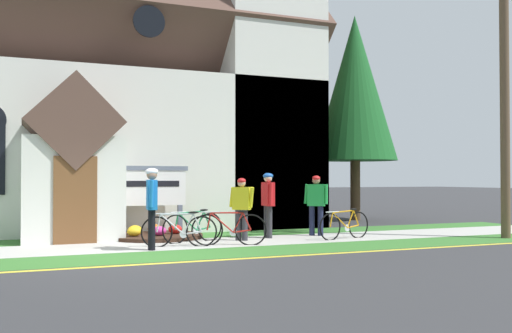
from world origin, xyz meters
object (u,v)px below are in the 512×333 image
at_px(cyclist_in_red_jersey, 242,205).
at_px(roadside_conifer, 355,88).
at_px(cyclist_in_blue_jersey, 316,201).
at_px(bicycle_black, 180,230).
at_px(cyclist_in_green_jersey, 152,201).
at_px(utility_pole, 501,39).
at_px(church_sign, 152,189).
at_px(bicycle_red, 229,229).
at_px(bicycle_yellow, 345,225).
at_px(bicycle_silver, 193,227).
at_px(cyclist_in_orange_jersey, 268,200).

bearing_deg(cyclist_in_red_jersey, roadside_conifer, 37.63).
xyz_separation_m(cyclist_in_blue_jersey, cyclist_in_red_jersey, (-2.31, -0.35, -0.05)).
relative_size(bicycle_black, cyclist_in_red_jersey, 1.07).
height_order(cyclist_in_green_jersey, utility_pole, utility_pole).
bearing_deg(church_sign, bicycle_red, -65.78).
relative_size(bicycle_yellow, roadside_conifer, 0.22).
bearing_deg(cyclist_in_red_jersey, cyclist_in_green_jersey, -157.46).
height_order(bicycle_silver, roadside_conifer, roadside_conifer).
bearing_deg(roadside_conifer, bicycle_silver, -147.73).
distance_m(church_sign, cyclist_in_blue_jersey, 4.48).
relative_size(church_sign, cyclist_in_orange_jersey, 1.17).
relative_size(bicycle_yellow, bicycle_black, 1.00).
xyz_separation_m(bicycle_black, cyclist_in_orange_jersey, (2.63, 0.98, 0.63)).
relative_size(bicycle_yellow, bicycle_silver, 1.01).
relative_size(cyclist_in_red_jersey, utility_pole, 0.17).
distance_m(church_sign, cyclist_in_green_jersey, 3.09).
bearing_deg(cyclist_in_blue_jersey, bicycle_silver, -176.49).
bearing_deg(cyclist_in_red_jersey, cyclist_in_blue_jersey, 8.63).
bearing_deg(utility_pole, cyclist_in_orange_jersey, 157.58).
xyz_separation_m(bicycle_silver, cyclist_in_green_jersey, (-1.27, -1.17, 0.69)).
xyz_separation_m(bicycle_yellow, cyclist_in_blue_jersey, (-0.29, 1.00, 0.59)).
relative_size(bicycle_red, cyclist_in_green_jersey, 0.92).
bearing_deg(cyclist_in_orange_jersey, utility_pole, -22.42).
bearing_deg(cyclist_in_blue_jersey, bicycle_yellow, -73.60).
bearing_deg(bicycle_silver, cyclist_in_blue_jersey, 3.51).
distance_m(bicycle_red, roadside_conifer, 10.23).
distance_m(bicycle_silver, roadside_conifer, 10.19).
relative_size(church_sign, utility_pole, 0.21).
distance_m(bicycle_yellow, cyclist_in_green_jersey, 5.15).
bearing_deg(cyclist_in_red_jersey, bicycle_yellow, -14.00).
bearing_deg(utility_pole, bicycle_silver, 164.51).
relative_size(cyclist_in_orange_jersey, cyclist_in_green_jersey, 0.95).
xyz_separation_m(cyclist_in_orange_jersey, cyclist_in_green_jersey, (-3.36, -1.36, 0.06)).
bearing_deg(bicycle_yellow, utility_pole, -19.12).
bearing_deg(cyclist_in_green_jersey, cyclist_in_orange_jersey, 22.07).
relative_size(church_sign, cyclist_in_blue_jersey, 1.22).
distance_m(bicycle_red, cyclist_in_red_jersey, 1.12).
bearing_deg(cyclist_in_green_jersey, cyclist_in_red_jersey, 22.54).
xyz_separation_m(church_sign, cyclist_in_red_jersey, (1.85, -1.98, -0.37)).
distance_m(bicycle_silver, utility_pole, 9.43).
xyz_separation_m(bicycle_silver, utility_pole, (7.78, -2.16, 4.87)).
xyz_separation_m(church_sign, bicycle_red, (1.24, -2.77, -0.89)).
bearing_deg(cyclist_in_orange_jersey, bicycle_yellow, -29.39).
xyz_separation_m(bicycle_red, bicycle_silver, (-0.61, 0.92, -0.01)).
bearing_deg(cyclist_in_green_jersey, cyclist_in_blue_jersey, 16.09).
bearing_deg(cyclist_in_blue_jersey, bicycle_black, -166.20).
bearing_deg(utility_pole, bicycle_red, 170.21).
relative_size(church_sign, bicycle_black, 1.19).
xyz_separation_m(church_sign, utility_pole, (8.42, -4.00, 3.96)).
height_order(cyclist_in_blue_jersey, cyclist_in_green_jersey, cyclist_in_green_jersey).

